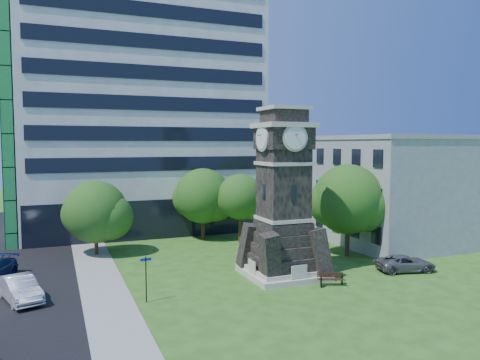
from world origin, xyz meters
name	(u,v)px	position (x,y,z in m)	size (l,w,h in m)	color
ground	(256,288)	(0.00, 0.00, 0.00)	(160.00, 160.00, 0.00)	#2B5719
sidewalk	(101,282)	(-9.50, 5.00, 0.03)	(3.00, 70.00, 0.06)	gray
clock_tower	(283,204)	(3.00, 2.00, 5.28)	(5.40, 5.40, 12.22)	#B8B2A1
office_tall	(139,103)	(-3.20, 25.84, 14.22)	(26.20, 15.11, 28.60)	white
office_low	(411,189)	(19.97, 8.00, 5.21)	(15.20, 12.20, 10.40)	#A1A3A6
car_street_mid	(20,289)	(-14.45, 2.93, 0.77)	(1.62, 4.64, 1.53)	#A6A9AE
car_east_lot	(406,263)	(12.12, -0.42, 0.61)	(2.02, 4.38, 1.22)	#57575D
park_bench	(331,279)	(4.94, -1.39, 0.48)	(1.74, 0.47, 0.90)	black
street_sign	(146,274)	(-7.33, -0.14, 1.76)	(0.67, 0.07, 2.81)	black
tree_nw	(97,213)	(-9.02, 13.69, 3.61)	(5.94, 5.40, 6.46)	#332114
tree_nc	(204,198)	(1.57, 16.72, 4.23)	(6.09, 5.54, 7.17)	#332114
tree_ne	(241,198)	(4.49, 13.94, 4.31)	(4.90, 4.45, 6.72)	#332114
tree_east	(349,201)	(10.89, 5.26, 4.71)	(6.55, 5.95, 7.89)	#332114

